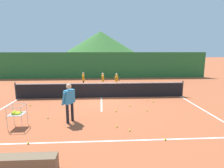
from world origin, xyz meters
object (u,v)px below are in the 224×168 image
(tennis_ball_2, at_px, (147,111))
(tennis_ball_5, at_px, (130,106))
(tennis_ball_1, at_px, (147,100))
(tennis_ball_7, at_px, (6,118))
(tennis_ball_0, at_px, (130,130))
(tennis_ball_6, at_px, (153,102))
(tennis_ball_8, at_px, (28,143))
(tennis_ball_4, at_px, (117,126))
(tennis_ball_10, at_px, (48,118))
(instructor, at_px, (69,99))
(student_1, at_px, (103,79))
(tennis_ball_9, at_px, (165,139))
(courtside_bench, at_px, (27,164))
(tennis_ball_11, at_px, (30,105))
(student_2, at_px, (117,79))
(tennis_net, at_px, (101,90))
(student_0, at_px, (84,79))
(tennis_ball_3, at_px, (116,111))
(ball_cart, at_px, (17,113))

(tennis_ball_2, bearing_deg, tennis_ball_5, 134.08)
(tennis_ball_1, bearing_deg, tennis_ball_7, -160.48)
(tennis_ball_0, distance_m, tennis_ball_6, 4.34)
(tennis_ball_7, bearing_deg, tennis_ball_8, -52.39)
(tennis_ball_4, height_order, tennis_ball_6, same)
(tennis_ball_10, bearing_deg, tennis_ball_4, -20.21)
(instructor, relative_size, tennis_ball_10, 24.71)
(student_1, bearing_deg, tennis_ball_1, -54.29)
(tennis_ball_9, relative_size, courtside_bench, 0.05)
(tennis_ball_0, xyz_separation_m, tennis_ball_5, (0.49, 3.06, 0.00))
(tennis_ball_9, bearing_deg, tennis_ball_11, 144.84)
(student_1, height_order, tennis_ball_2, student_1)
(student_2, bearing_deg, tennis_net, -113.88)
(student_0, distance_m, tennis_ball_7, 7.14)
(tennis_net, relative_size, tennis_ball_9, 160.15)
(tennis_ball_3, height_order, courtside_bench, courtside_bench)
(tennis_ball_4, height_order, tennis_ball_7, same)
(ball_cart, distance_m, courtside_bench, 3.33)
(ball_cart, distance_m, tennis_ball_7, 1.48)
(tennis_ball_3, bearing_deg, instructor, -150.84)
(tennis_ball_7, bearing_deg, tennis_ball_4, -14.25)
(tennis_ball_2, distance_m, tennis_ball_7, 6.69)
(tennis_ball_2, distance_m, tennis_ball_4, 2.53)
(student_2, relative_size, tennis_ball_1, 17.95)
(student_1, height_order, tennis_ball_6, student_1)
(tennis_ball_9, bearing_deg, tennis_ball_6, 79.17)
(tennis_net, distance_m, instructor, 4.32)
(ball_cart, bearing_deg, tennis_ball_8, -56.90)
(ball_cart, height_order, tennis_ball_11, ball_cart)
(tennis_ball_1, height_order, tennis_ball_10, same)
(tennis_ball_0, relative_size, tennis_ball_9, 1.00)
(tennis_ball_8, bearing_deg, tennis_ball_3, 43.89)
(tennis_ball_7, relative_size, tennis_ball_11, 1.00)
(tennis_ball_0, xyz_separation_m, tennis_ball_4, (-0.46, 0.40, 0.00))
(tennis_ball_1, distance_m, tennis_ball_8, 7.23)
(tennis_ball_0, height_order, tennis_ball_11, same)
(tennis_net, distance_m, tennis_ball_9, 6.37)
(tennis_ball_8, bearing_deg, tennis_ball_7, 127.61)
(tennis_ball_11, bearing_deg, tennis_net, 22.55)
(ball_cart, relative_size, tennis_ball_7, 13.22)
(tennis_ball_1, bearing_deg, tennis_ball_5, -137.26)
(tennis_ball_6, bearing_deg, tennis_ball_9, -100.83)
(instructor, xyz_separation_m, student_2, (2.61, 6.86, -0.27))
(tennis_ball_4, bearing_deg, tennis_ball_11, 145.67)
(instructor, xyz_separation_m, tennis_ball_1, (4.15, 3.09, -0.97))
(tennis_ball_6, relative_size, tennis_ball_9, 1.00)
(tennis_ball_6, distance_m, tennis_ball_7, 7.74)
(student_0, bearing_deg, tennis_ball_11, -118.93)
(tennis_ball_11, bearing_deg, tennis_ball_10, -52.86)
(tennis_ball_5, bearing_deg, tennis_ball_6, 27.47)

